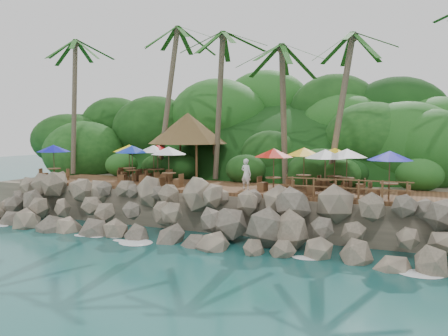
% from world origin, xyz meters
% --- Properties ---
extents(ground, '(140.00, 140.00, 0.00)m').
position_xyz_m(ground, '(0.00, 0.00, 0.00)').
color(ground, '#19514F').
rests_on(ground, ground).
extents(land_base, '(32.00, 25.20, 2.10)m').
position_xyz_m(land_base, '(0.00, 16.00, 1.05)').
color(land_base, gray).
rests_on(land_base, ground).
extents(jungle_hill, '(44.80, 28.00, 15.40)m').
position_xyz_m(jungle_hill, '(0.00, 23.50, 0.00)').
color(jungle_hill, '#143811').
rests_on(jungle_hill, ground).
extents(seawall, '(29.00, 4.00, 2.30)m').
position_xyz_m(seawall, '(0.00, 2.00, 1.15)').
color(seawall, gray).
rests_on(seawall, ground).
extents(terrace, '(26.00, 5.00, 0.20)m').
position_xyz_m(terrace, '(0.00, 6.00, 2.20)').
color(terrace, brown).
rests_on(terrace, land_base).
extents(jungle_foliage, '(44.00, 16.00, 12.00)m').
position_xyz_m(jungle_foliage, '(0.00, 15.00, 0.00)').
color(jungle_foliage, '#143811').
rests_on(jungle_foliage, ground).
extents(foam_line, '(25.20, 0.80, 0.06)m').
position_xyz_m(foam_line, '(0.00, 0.30, 0.03)').
color(foam_line, white).
rests_on(foam_line, ground).
extents(palms, '(34.01, 6.61, 11.85)m').
position_xyz_m(palms, '(0.43, 8.74, 12.00)').
color(palms, brown).
rests_on(palms, ground).
extents(palapa, '(5.62, 5.62, 4.60)m').
position_xyz_m(palapa, '(-4.53, 9.87, 5.79)').
color(palapa, brown).
rests_on(palapa, ground).
extents(dining_clusters, '(23.53, 4.73, 2.39)m').
position_xyz_m(dining_clusters, '(-0.11, 5.71, 4.28)').
color(dining_clusters, brown).
rests_on(dining_clusters, terrace).
extents(railing, '(6.10, 0.10, 1.00)m').
position_xyz_m(railing, '(7.64, 3.65, 2.91)').
color(railing, brown).
rests_on(railing, terrace).
extents(waiter, '(0.73, 0.57, 1.77)m').
position_xyz_m(waiter, '(1.79, 5.07, 3.18)').
color(waiter, white).
rests_on(waiter, terrace).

